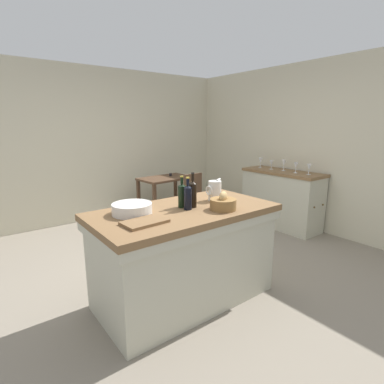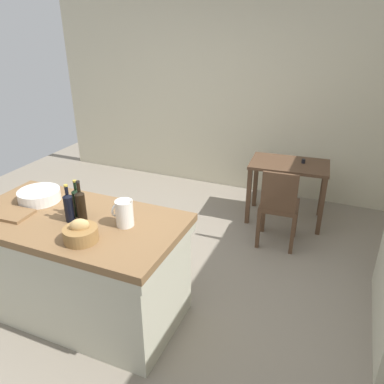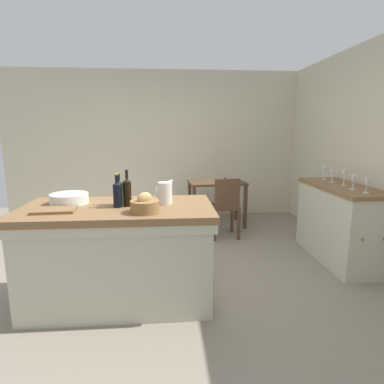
{
  "view_description": "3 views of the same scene",
  "coord_description": "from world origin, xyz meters",
  "px_view_note": "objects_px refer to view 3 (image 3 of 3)",
  "views": [
    {
      "loc": [
        -1.81,
        -2.61,
        1.66
      ],
      "look_at": [
        0.35,
        0.22,
        0.85
      ],
      "focal_mm": 28.16,
      "sensor_mm": 36.0,
      "label": 1
    },
    {
      "loc": [
        1.57,
        -2.47,
        2.32
      ],
      "look_at": [
        0.42,
        0.26,
        0.94
      ],
      "focal_mm": 35.61,
      "sensor_mm": 36.0,
      "label": 2
    },
    {
      "loc": [
        0.18,
        -3.27,
        1.58
      ],
      "look_at": [
        0.46,
        0.15,
        0.9
      ],
      "focal_mm": 29.83,
      "sensor_mm": 36.0,
      "label": 3
    }
  ],
  "objects_px": {
    "wine_glass_right": "(332,174)",
    "wine_bottle_dark": "(127,192)",
    "wine_glass_middle": "(344,175)",
    "wine_glass_far_left": "(367,183)",
    "bread_basket": "(145,205)",
    "side_cabinet": "(339,223)",
    "pitcher": "(165,193)",
    "wine_bottle_amber": "(119,192)",
    "wooden_chair": "(225,205)",
    "wine_bottle_green": "(117,194)",
    "island_table": "(119,251)",
    "wine_glass_far_right": "(324,171)",
    "writing_desk": "(217,189)",
    "wine_glass_left": "(354,179)",
    "wash_bowl": "(69,199)",
    "cutting_board": "(54,210)"
  },
  "relations": [
    {
      "from": "wine_glass_right",
      "to": "wine_bottle_dark",
      "type": "bearing_deg",
      "value": -157.48
    },
    {
      "from": "wine_glass_middle",
      "to": "wine_glass_far_left",
      "type": "bearing_deg",
      "value": -92.02
    },
    {
      "from": "wine_glass_far_left",
      "to": "bread_basket",
      "type": "bearing_deg",
      "value": -166.2
    },
    {
      "from": "side_cabinet",
      "to": "wine_glass_middle",
      "type": "distance_m",
      "value": 0.58
    },
    {
      "from": "pitcher",
      "to": "wine_bottle_amber",
      "type": "xyz_separation_m",
      "value": [
        -0.41,
        -0.01,
        0.02
      ]
    },
    {
      "from": "wine_bottle_amber",
      "to": "wine_glass_middle",
      "type": "bearing_deg",
      "value": 15.92
    },
    {
      "from": "wooden_chair",
      "to": "bread_basket",
      "type": "relative_size",
      "value": 3.8
    },
    {
      "from": "side_cabinet",
      "to": "wine_bottle_green",
      "type": "bearing_deg",
      "value": -162.14
    },
    {
      "from": "island_table",
      "to": "wine_bottle_green",
      "type": "distance_m",
      "value": 0.54
    },
    {
      "from": "wine_glass_middle",
      "to": "wine_glass_far_right",
      "type": "xyz_separation_m",
      "value": [
        -0.01,
        0.47,
        -0.01
      ]
    },
    {
      "from": "pitcher",
      "to": "wine_glass_far_left",
      "type": "xyz_separation_m",
      "value": [
        2.1,
        0.26,
        0.02
      ]
    },
    {
      "from": "island_table",
      "to": "wine_glass_right",
      "type": "height_order",
      "value": "wine_glass_right"
    },
    {
      "from": "wine_bottle_amber",
      "to": "wine_bottle_green",
      "type": "bearing_deg",
      "value": -91.78
    },
    {
      "from": "writing_desk",
      "to": "wooden_chair",
      "type": "relative_size",
      "value": 1.04
    },
    {
      "from": "wine_glass_far_left",
      "to": "wooden_chair",
      "type": "bearing_deg",
      "value": 132.56
    },
    {
      "from": "wooden_chair",
      "to": "wine_glass_far_right",
      "type": "xyz_separation_m",
      "value": [
        1.24,
        -0.43,
        0.55
      ]
    },
    {
      "from": "writing_desk",
      "to": "wine_bottle_amber",
      "type": "height_order",
      "value": "wine_bottle_amber"
    },
    {
      "from": "wine_glass_left",
      "to": "pitcher",
      "type": "bearing_deg",
      "value": -167.34
    },
    {
      "from": "wash_bowl",
      "to": "wine_bottle_dark",
      "type": "bearing_deg",
      "value": -14.73
    },
    {
      "from": "wine_bottle_amber",
      "to": "wine_glass_right",
      "type": "height_order",
      "value": "wine_bottle_amber"
    },
    {
      "from": "pitcher",
      "to": "wine_glass_right",
      "type": "height_order",
      "value": "pitcher"
    },
    {
      "from": "wine_bottle_dark",
      "to": "side_cabinet",
      "type": "bearing_deg",
      "value": 17.67
    },
    {
      "from": "wine_bottle_amber",
      "to": "wine_bottle_dark",
      "type": "bearing_deg",
      "value": -36.41
    },
    {
      "from": "bread_basket",
      "to": "wine_glass_left",
      "type": "height_order",
      "value": "wine_glass_left"
    },
    {
      "from": "wine_bottle_green",
      "to": "wine_glass_far_left",
      "type": "height_order",
      "value": "wine_bottle_green"
    },
    {
      "from": "wine_bottle_amber",
      "to": "cutting_board",
      "type": "bearing_deg",
      "value": -157.88
    },
    {
      "from": "island_table",
      "to": "wine_bottle_dark",
      "type": "xyz_separation_m",
      "value": [
        0.09,
        -0.0,
        0.55
      ]
    },
    {
      "from": "side_cabinet",
      "to": "writing_desk",
      "type": "bearing_deg",
      "value": 129.43
    },
    {
      "from": "pitcher",
      "to": "bread_basket",
      "type": "xyz_separation_m",
      "value": [
        -0.16,
        -0.3,
        -0.04
      ]
    },
    {
      "from": "wine_glass_left",
      "to": "wine_glass_far_right",
      "type": "relative_size",
      "value": 0.95
    },
    {
      "from": "pitcher",
      "to": "wine_glass_middle",
      "type": "distance_m",
      "value": 2.23
    },
    {
      "from": "island_table",
      "to": "wine_bottle_dark",
      "type": "relative_size",
      "value": 5.19
    },
    {
      "from": "writing_desk",
      "to": "wine_glass_far_right",
      "type": "relative_size",
      "value": 5.47
    },
    {
      "from": "bread_basket",
      "to": "wine_bottle_green",
      "type": "height_order",
      "value": "wine_bottle_green"
    },
    {
      "from": "wine_glass_left",
      "to": "wine_bottle_green",
      "type": "bearing_deg",
      "value": -167.13
    },
    {
      "from": "island_table",
      "to": "wash_bowl",
      "type": "xyz_separation_m",
      "value": [
        -0.45,
        0.14,
        0.47
      ]
    },
    {
      "from": "wine_bottle_dark",
      "to": "wine_glass_far_left",
      "type": "height_order",
      "value": "wine_bottle_dark"
    },
    {
      "from": "writing_desk",
      "to": "wash_bowl",
      "type": "bearing_deg",
      "value": -128.44
    },
    {
      "from": "wine_glass_far_right",
      "to": "wine_bottle_green",
      "type": "bearing_deg",
      "value": -153.03
    },
    {
      "from": "wooden_chair",
      "to": "wash_bowl",
      "type": "distance_m",
      "value": 2.36
    },
    {
      "from": "bread_basket",
      "to": "island_table",
      "type": "bearing_deg",
      "value": 138.11
    },
    {
      "from": "wine_glass_middle",
      "to": "wine_glass_right",
      "type": "distance_m",
      "value": 0.23
    },
    {
      "from": "wine_glass_middle",
      "to": "bread_basket",
      "type": "bearing_deg",
      "value": -156.05
    },
    {
      "from": "pitcher",
      "to": "bread_basket",
      "type": "distance_m",
      "value": 0.34
    },
    {
      "from": "pitcher",
      "to": "wine_glass_right",
      "type": "xyz_separation_m",
      "value": [
        2.09,
        0.94,
        0.02
      ]
    },
    {
      "from": "cutting_board",
      "to": "wine_glass_far_right",
      "type": "bearing_deg",
      "value": 24.75
    },
    {
      "from": "side_cabinet",
      "to": "wine_bottle_green",
      "type": "xyz_separation_m",
      "value": [
        -2.51,
        -0.81,
        0.56
      ]
    },
    {
      "from": "wash_bowl",
      "to": "wine_glass_middle",
      "type": "xyz_separation_m",
      "value": [
        2.99,
        0.64,
        0.09
      ]
    },
    {
      "from": "wooden_chair",
      "to": "cutting_board",
      "type": "distance_m",
      "value": 2.58
    },
    {
      "from": "writing_desk",
      "to": "bread_basket",
      "type": "xyz_separation_m",
      "value": [
        -1.0,
        -2.53,
        0.35
      ]
    }
  ]
}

